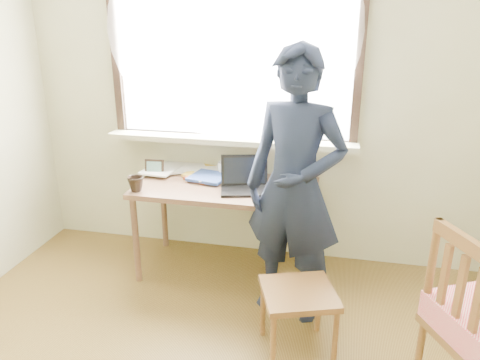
% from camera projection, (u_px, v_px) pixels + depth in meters
% --- Properties ---
extents(room_shell, '(3.52, 4.02, 2.61)m').
position_uv_depth(room_shell, '(164.00, 70.00, 1.59)').
color(room_shell, beige).
rests_on(room_shell, ground).
extents(desk, '(1.26, 0.63, 0.67)m').
position_uv_depth(desk, '(226.00, 195.00, 3.29)').
color(desk, brown).
rests_on(desk, ground).
extents(laptop, '(0.37, 0.33, 0.22)m').
position_uv_depth(laptop, '(245.00, 182.00, 3.19)').
color(laptop, black).
rests_on(laptop, desk).
extents(mug_white, '(0.16, 0.16, 0.10)m').
position_uv_depth(mug_white, '(226.00, 168.00, 3.46)').
color(mug_white, white).
rests_on(mug_white, desk).
extents(mug_dark, '(0.15, 0.15, 0.10)m').
position_uv_depth(mug_dark, '(136.00, 184.00, 3.15)').
color(mug_dark, black).
rests_on(mug_dark, desk).
extents(mouse, '(0.09, 0.06, 0.04)m').
position_uv_depth(mouse, '(287.00, 193.00, 3.08)').
color(mouse, black).
rests_on(mouse, desk).
extents(desk_clutter, '(0.78, 0.47, 0.04)m').
position_uv_depth(desk_clutter, '(194.00, 172.00, 3.46)').
color(desk_clutter, '#2F4B9A').
rests_on(desk_clutter, desk).
extents(book_a, '(0.24, 0.28, 0.02)m').
position_uv_depth(book_a, '(183.00, 169.00, 3.57)').
color(book_a, white).
rests_on(book_a, desk).
extents(book_b, '(0.25, 0.29, 0.02)m').
position_uv_depth(book_b, '(278.00, 176.00, 3.43)').
color(book_b, white).
rests_on(book_b, desk).
extents(picture_frame, '(0.14, 0.03, 0.11)m').
position_uv_depth(picture_frame, '(154.00, 168.00, 3.45)').
color(picture_frame, black).
rests_on(picture_frame, desk).
extents(work_chair, '(0.49, 0.48, 0.40)m').
position_uv_depth(work_chair, '(298.00, 300.00, 2.56)').
color(work_chair, brown).
rests_on(work_chair, ground).
extents(person, '(0.70, 0.55, 1.67)m').
position_uv_depth(person, '(295.00, 188.00, 2.77)').
color(person, '#151C30').
rests_on(person, ground).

